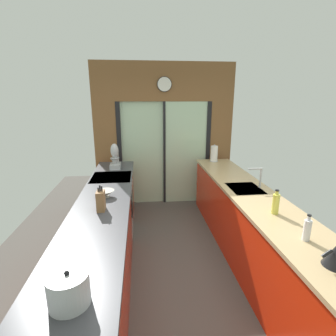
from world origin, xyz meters
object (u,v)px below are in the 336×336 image
at_px(stock_pot, 69,289).
at_px(soap_bottle_far, 276,203).
at_px(mixing_bowl, 106,193).
at_px(paper_towel_roll, 214,154).
at_px(oven_range, 113,205).
at_px(soap_bottle_near, 307,230).
at_px(knife_block, 101,201).
at_px(stand_mixer, 115,159).

bearing_deg(stock_pot, soap_bottle_far, 29.46).
height_order(mixing_bowl, paper_towel_roll, paper_towel_roll).
relative_size(oven_range, soap_bottle_far, 3.56).
relative_size(oven_range, soap_bottle_near, 3.97).
height_order(knife_block, stand_mixer, stand_mixer).
bearing_deg(knife_block, stock_pot, -90.00).
bearing_deg(mixing_bowl, soap_bottle_far, -20.05).
xyz_separation_m(mixing_bowl, stand_mixer, (0.00, 1.31, 0.12)).
xyz_separation_m(stock_pot, paper_towel_roll, (1.78, 3.25, 0.05)).
bearing_deg(knife_block, mixing_bowl, 90.00).
relative_size(oven_range, mixing_bowl, 4.40).
distance_m(stock_pot, soap_bottle_far, 2.04).
distance_m(soap_bottle_near, paper_towel_roll, 2.75).
xyz_separation_m(oven_range, knife_block, (0.02, -1.19, 0.57)).
height_order(stand_mixer, stock_pot, stand_mixer).
bearing_deg(stock_pot, oven_range, 90.43).
relative_size(oven_range, paper_towel_roll, 2.88).
distance_m(stock_pot, soap_bottle_near, 1.85).
bearing_deg(paper_towel_roll, mixing_bowl, -138.22).
xyz_separation_m(oven_range, stand_mixer, (0.02, 0.49, 0.63)).
bearing_deg(paper_towel_roll, knife_block, -132.16).
bearing_deg(soap_bottle_near, paper_towel_roll, 90.00).
xyz_separation_m(knife_block, stand_mixer, (-0.00, 1.68, 0.05)).
height_order(knife_block, stock_pot, knife_block).
bearing_deg(oven_range, mixing_bowl, -88.70).
bearing_deg(stand_mixer, paper_towel_roll, 9.07).
relative_size(stand_mixer, paper_towel_roll, 1.31).
bearing_deg(mixing_bowl, oven_range, 91.30).
xyz_separation_m(knife_block, stock_pot, (-0.00, -1.28, -0.01)).
xyz_separation_m(stock_pot, soap_bottle_near, (1.78, 0.49, -0.00)).
distance_m(knife_block, paper_towel_roll, 2.65).
relative_size(mixing_bowl, stock_pot, 0.87).
bearing_deg(stock_pot, knife_block, 90.00).
bearing_deg(soap_bottle_far, mixing_bowl, 159.95).
bearing_deg(soap_bottle_near, soap_bottle_far, 90.00).
relative_size(mixing_bowl, soap_bottle_far, 0.81).
distance_m(oven_range, knife_block, 1.32).
height_order(stock_pot, soap_bottle_near, soap_bottle_near).
xyz_separation_m(stand_mixer, paper_towel_roll, (1.78, 0.28, -0.02)).
bearing_deg(paper_towel_roll, oven_range, -156.64).
distance_m(mixing_bowl, soap_bottle_near, 2.13).
distance_m(stand_mixer, paper_towel_roll, 1.80).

